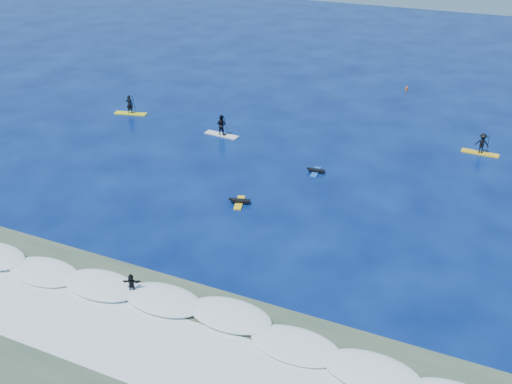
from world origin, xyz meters
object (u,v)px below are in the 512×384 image
at_px(sup_paddler_center, 221,127).
at_px(prone_paddler_far, 316,171).
at_px(prone_paddler_near, 240,202).
at_px(sup_paddler_right, 482,145).
at_px(wave_surfer, 132,284).
at_px(marker_buoy, 407,89).
at_px(sup_paddler_left, 130,107).

bearing_deg(sup_paddler_center, prone_paddler_far, -15.70).
height_order(sup_paddler_center, prone_paddler_near, sup_paddler_center).
distance_m(sup_paddler_center, sup_paddler_right, 22.94).
relative_size(prone_paddler_near, wave_surfer, 1.19).
relative_size(prone_paddler_near, marker_buoy, 3.34).
bearing_deg(prone_paddler_far, prone_paddler_near, 147.21).
distance_m(sup_paddler_left, prone_paddler_near, 21.47).
xyz_separation_m(sup_paddler_right, wave_surfer, (-16.40, -28.18, -0.13)).
relative_size(sup_paddler_right, marker_buoy, 5.04).
bearing_deg(sup_paddler_right, wave_surfer, -117.93).
bearing_deg(marker_buoy, sup_paddler_left, -142.35).
bearing_deg(prone_paddler_far, marker_buoy, -12.93).
xyz_separation_m(sup_paddler_left, prone_paddler_near, (17.87, -11.89, -0.58)).
distance_m(sup_paddler_left, wave_surfer, 29.13).
distance_m(prone_paddler_far, wave_surfer, 19.48).
height_order(sup_paddler_left, prone_paddler_near, sup_paddler_left).
distance_m(sup_paddler_center, wave_surfer, 23.41).
bearing_deg(wave_surfer, sup_paddler_center, 82.61).
height_order(sup_paddler_left, sup_paddler_center, sup_paddler_center).
xyz_separation_m(sup_paddler_center, wave_surfer, (5.87, -22.67, -0.15)).
relative_size(sup_paddler_right, prone_paddler_near, 1.51).
xyz_separation_m(sup_paddler_left, wave_surfer, (16.78, -23.81, -0.00)).
distance_m(wave_surfer, marker_buoy, 43.02).
xyz_separation_m(sup_paddler_center, prone_paddler_near, (6.96, -10.75, -0.72)).
bearing_deg(sup_paddler_right, prone_paddler_far, -139.66).
distance_m(sup_paddler_left, prone_paddler_far, 21.92).
xyz_separation_m(sup_paddler_center, marker_buoy, (13.18, 19.72, -0.59)).
bearing_deg(marker_buoy, prone_paddler_far, -96.63).
relative_size(sup_paddler_left, sup_paddler_right, 1.08).
relative_size(sup_paddler_right, wave_surfer, 1.79).
bearing_deg(sup_paddler_right, prone_paddler_near, -131.00).
relative_size(sup_paddler_center, marker_buoy, 5.38).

